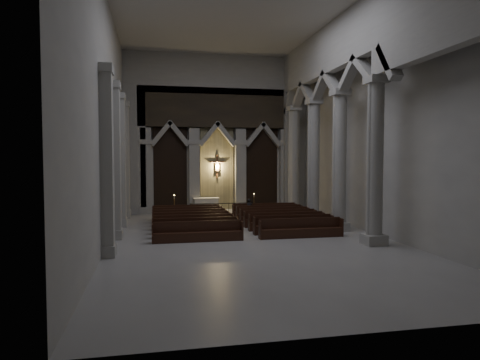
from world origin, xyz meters
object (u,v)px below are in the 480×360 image
(altar, at_px, (206,204))
(pews, at_px, (237,222))
(worshipper, at_px, (250,209))
(altar_rail, at_px, (222,207))
(candle_stand_left, at_px, (174,211))
(candle_stand_right, at_px, (254,209))

(altar, bearing_deg, pews, -82.49)
(worshipper, bearing_deg, pews, -135.14)
(altar_rail, bearing_deg, candle_stand_left, -174.63)
(altar, relative_size, candle_stand_right, 1.24)
(altar, distance_m, pews, 7.35)
(candle_stand_left, xyz_separation_m, worshipper, (5.05, -1.57, 0.25))
(altar, xyz_separation_m, pews, (0.96, -7.28, -0.32))
(altar, xyz_separation_m, candle_stand_left, (-2.49, -2.06, -0.22))
(altar, bearing_deg, candle_stand_left, -140.40)
(pews, xyz_separation_m, worshipper, (1.60, 3.65, 0.35))
(candle_stand_left, height_order, pews, candle_stand_left)
(candle_stand_right, relative_size, worshipper, 1.16)
(pews, bearing_deg, candle_stand_left, 123.42)
(pews, bearing_deg, altar_rail, 90.00)
(altar_rail, xyz_separation_m, candle_stand_left, (-3.45, -0.32, -0.18))
(altar, bearing_deg, worshipper, -54.79)
(pews, bearing_deg, altar, 97.51)
(candle_stand_right, relative_size, pews, 0.16)
(altar, xyz_separation_m, candle_stand_right, (3.34, -1.64, -0.22))
(candle_stand_left, relative_size, candle_stand_right, 1.01)
(candle_stand_left, relative_size, worshipper, 1.17)
(altar_rail, xyz_separation_m, worshipper, (1.60, -1.89, 0.07))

